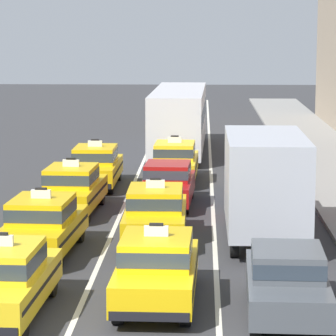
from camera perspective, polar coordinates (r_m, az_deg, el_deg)
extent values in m
cube|color=silver|center=(38.51, -2.02, -0.64)|extent=(0.14, 80.00, 0.01)
cube|color=silver|center=(38.41, 2.75, -0.67)|extent=(0.14, 80.00, 0.01)
cylinder|color=black|center=(22.09, -7.43, -7.24)|extent=(0.26, 0.65, 0.64)
cylinder|color=black|center=(19.25, -9.27, -9.77)|extent=(0.26, 0.65, 0.64)
cube|color=yellow|center=(20.73, -10.31, -7.40)|extent=(1.95, 4.56, 0.70)
cube|color=black|center=(20.72, -10.32, -7.27)|extent=(1.96, 4.20, 0.10)
cube|color=yellow|center=(20.41, -10.47, -5.72)|extent=(1.67, 2.15, 0.64)
cube|color=#2D3842|center=(20.41, -10.47, -5.72)|extent=(1.69, 2.17, 0.35)
cube|color=white|center=(20.30, -10.51, -4.52)|extent=(0.56, 0.14, 0.24)
cube|color=black|center=(20.27, -10.52, -4.11)|extent=(0.32, 0.12, 0.06)
cube|color=black|center=(22.86, -8.91, -6.46)|extent=(1.71, 0.20, 0.20)
cylinder|color=black|center=(27.67, -8.64, -3.93)|extent=(0.27, 0.65, 0.64)
cylinder|color=black|center=(27.36, -5.63, -4.02)|extent=(0.27, 0.65, 0.64)
cylinder|color=black|center=(24.80, -10.34, -5.50)|extent=(0.27, 0.65, 0.64)
cylinder|color=black|center=(24.45, -6.99, -5.63)|extent=(0.27, 0.65, 0.64)
cube|color=yellow|center=(25.97, -7.88, -3.98)|extent=(2.04, 4.59, 0.70)
cube|color=black|center=(25.96, -7.88, -3.87)|extent=(2.04, 4.23, 0.10)
cube|color=yellow|center=(25.69, -7.99, -2.60)|extent=(1.71, 2.18, 0.64)
cube|color=#2D3842|center=(25.69, -7.99, -2.60)|extent=(1.73, 2.20, 0.35)
cube|color=white|center=(25.60, -8.01, -1.63)|extent=(0.57, 0.15, 0.24)
cube|color=black|center=(25.58, -8.02, -1.30)|extent=(0.33, 0.13, 0.06)
cube|color=black|center=(28.13, -6.85, -3.47)|extent=(1.72, 0.23, 0.20)
cube|color=black|center=(23.95, -9.07, -5.74)|extent=(1.72, 0.23, 0.20)
cylinder|color=black|center=(33.15, -6.80, -1.73)|extent=(0.27, 0.65, 0.64)
cylinder|color=black|center=(32.89, -4.28, -1.78)|extent=(0.27, 0.65, 0.64)
cylinder|color=black|center=(30.22, -7.96, -2.81)|extent=(0.27, 0.65, 0.64)
cylinder|color=black|center=(29.93, -5.20, -2.87)|extent=(0.27, 0.65, 0.64)
cube|color=yellow|center=(31.47, -6.05, -1.65)|extent=(2.00, 4.58, 0.70)
cube|color=black|center=(31.46, -6.05, -1.56)|extent=(2.00, 4.22, 0.10)
cube|color=yellow|center=(31.21, -6.12, -0.49)|extent=(1.69, 2.17, 0.64)
cube|color=#2D3842|center=(31.21, -6.12, -0.49)|extent=(1.71, 2.19, 0.35)
cube|color=white|center=(31.14, -6.14, 0.31)|extent=(0.56, 0.14, 0.24)
cube|color=black|center=(31.11, -6.14, 0.58)|extent=(0.32, 0.12, 0.06)
cube|color=black|center=(33.65, -5.34, -1.37)|extent=(1.71, 0.22, 0.20)
cube|color=black|center=(29.39, -6.85, -2.92)|extent=(1.71, 0.22, 0.20)
cylinder|color=black|center=(38.10, -5.39, -0.29)|extent=(0.24, 0.64, 0.64)
cylinder|color=black|center=(37.93, -3.18, -0.31)|extent=(0.24, 0.64, 0.64)
cylinder|color=black|center=(35.12, -6.06, -1.11)|extent=(0.24, 0.64, 0.64)
cylinder|color=black|center=(34.93, -3.66, -1.13)|extent=(0.24, 0.64, 0.64)
cube|color=yellow|center=(36.46, -4.57, -0.15)|extent=(1.81, 4.50, 0.70)
cube|color=black|center=(36.45, -4.57, -0.07)|extent=(1.83, 4.15, 0.10)
cube|color=yellow|center=(36.21, -4.61, 0.86)|extent=(1.61, 2.10, 0.64)
cube|color=#2D3842|center=(36.21, -4.61, 0.86)|extent=(1.63, 2.12, 0.35)
cube|color=white|center=(36.15, -4.62, 1.55)|extent=(0.56, 0.12, 0.24)
cube|color=black|center=(36.13, -4.63, 1.78)|extent=(0.32, 0.11, 0.06)
cube|color=black|center=(38.66, -4.17, 0.01)|extent=(1.71, 0.14, 0.20)
cube|color=black|center=(34.34, -5.01, -1.15)|extent=(1.71, 0.14, 0.20)
cylinder|color=black|center=(22.92, -2.27, -6.57)|extent=(0.25, 0.65, 0.64)
cylinder|color=black|center=(22.82, 1.44, -6.63)|extent=(0.25, 0.65, 0.64)
cylinder|color=black|center=(20.01, -3.17, -8.92)|extent=(0.25, 0.65, 0.64)
cylinder|color=black|center=(19.90, 1.11, -9.02)|extent=(0.25, 0.65, 0.64)
cube|color=yellow|center=(21.30, -0.71, -6.81)|extent=(1.90, 4.54, 0.70)
cube|color=black|center=(21.28, -0.71, -6.68)|extent=(1.91, 4.18, 0.10)
cube|color=yellow|center=(20.98, -0.74, -5.16)|extent=(1.65, 2.14, 0.64)
cube|color=#2D3842|center=(20.98, -0.74, -5.16)|extent=(1.67, 2.16, 0.35)
cube|color=white|center=(20.87, -0.74, -3.99)|extent=(0.56, 0.13, 0.24)
cube|color=black|center=(20.84, -0.74, -3.59)|extent=(0.32, 0.12, 0.06)
cube|color=black|center=(23.49, -0.31, -5.92)|extent=(1.71, 0.18, 0.20)
cube|color=black|center=(19.27, -1.20, -9.32)|extent=(1.71, 0.18, 0.20)
cylinder|color=black|center=(28.92, -2.11, -3.26)|extent=(0.25, 0.64, 0.64)
cylinder|color=black|center=(28.86, 0.82, -3.29)|extent=(0.25, 0.64, 0.64)
cylinder|color=black|center=(25.95, -2.57, -4.71)|extent=(0.25, 0.64, 0.64)
cylinder|color=black|center=(25.88, 0.70, -4.74)|extent=(0.25, 0.64, 0.64)
cube|color=yellow|center=(27.31, -0.78, -3.25)|extent=(1.84, 4.51, 0.70)
cube|color=black|center=(27.30, -0.79, -3.14)|extent=(1.85, 4.15, 0.10)
cube|color=yellow|center=(27.03, -0.80, -1.93)|extent=(1.62, 2.11, 0.64)
cube|color=#2D3842|center=(27.03, -0.80, -1.93)|extent=(1.64, 2.13, 0.35)
cube|color=white|center=(26.95, -0.80, -1.01)|extent=(0.56, 0.12, 0.24)
cube|color=black|center=(26.92, -0.80, -0.69)|extent=(0.32, 0.11, 0.06)
cube|color=black|center=(29.52, -0.59, -2.80)|extent=(1.71, 0.15, 0.20)
cube|color=black|center=(25.22, -1.01, -4.87)|extent=(1.71, 0.15, 0.20)
cylinder|color=black|center=(34.05, -1.03, -1.38)|extent=(0.27, 0.65, 0.64)
cylinder|color=black|center=(33.94, 1.40, -1.41)|extent=(0.27, 0.65, 0.64)
cylinder|color=black|center=(31.28, -1.54, -2.32)|extent=(0.27, 0.65, 0.64)
cylinder|color=black|center=(31.16, 1.10, -2.36)|extent=(0.27, 0.65, 0.64)
cube|color=maroon|center=(32.53, -0.01, -1.28)|extent=(1.94, 4.37, 0.66)
cube|color=maroon|center=(32.33, -0.03, -0.21)|extent=(1.64, 1.96, 0.60)
cube|color=#2D3842|center=(32.33, -0.03, -0.21)|extent=(1.66, 1.98, 0.33)
cylinder|color=black|center=(39.11, -0.51, -0.01)|extent=(0.26, 0.65, 0.64)
cylinder|color=black|center=(39.03, 1.65, -0.03)|extent=(0.26, 0.65, 0.64)
cylinder|color=black|center=(36.10, -0.87, -0.78)|extent=(0.26, 0.65, 0.64)
cylinder|color=black|center=(36.01, 1.47, -0.80)|extent=(0.26, 0.65, 0.64)
cube|color=yellow|center=(37.50, 0.44, 0.14)|extent=(1.92, 4.55, 0.70)
cube|color=black|center=(37.49, 0.44, 0.21)|extent=(1.93, 4.19, 0.10)
cube|color=yellow|center=(37.25, 0.43, 1.12)|extent=(1.66, 2.14, 0.64)
cube|color=#2D3842|center=(37.25, 0.43, 1.12)|extent=(1.68, 2.16, 0.35)
cube|color=white|center=(37.19, 0.43, 1.79)|extent=(0.56, 0.13, 0.24)
cube|color=black|center=(37.17, 0.43, 2.02)|extent=(0.32, 0.12, 0.06)
cube|color=black|center=(39.72, 0.62, 0.28)|extent=(1.71, 0.19, 0.20)
cube|color=black|center=(35.36, 0.23, -0.82)|extent=(1.71, 0.19, 0.20)
cylinder|color=black|center=(49.51, -0.27, 1.91)|extent=(0.25, 0.64, 0.64)
cylinder|color=black|center=(49.42, 2.04, 1.89)|extent=(0.25, 0.64, 0.64)
cylinder|color=black|center=(42.86, -0.84, 0.79)|extent=(0.25, 0.64, 0.64)
cylinder|color=black|center=(42.76, 1.83, 0.77)|extent=(0.25, 0.64, 0.64)
cube|color=silver|center=(45.95, 0.71, 3.17)|extent=(2.73, 11.25, 2.90)
cube|color=#2D3842|center=(45.93, 0.71, 3.48)|extent=(2.74, 10.80, 0.84)
cube|color=black|center=(51.38, 1.00, 5.14)|extent=(2.13, 0.12, 0.36)
cylinder|color=black|center=(22.03, 5.37, -7.25)|extent=(0.26, 0.65, 0.64)
cylinder|color=black|center=(22.11, 9.14, -7.27)|extent=(0.26, 0.65, 0.64)
cylinder|color=black|center=(19.32, 5.54, -9.62)|extent=(0.26, 0.65, 0.64)
cylinder|color=black|center=(19.42, 9.86, -9.62)|extent=(0.26, 0.65, 0.64)
cube|color=#4C5156|center=(20.61, 7.49, -7.49)|extent=(1.90, 4.36, 0.66)
cube|color=#4C5156|center=(20.34, 7.54, -5.87)|extent=(1.62, 1.95, 0.60)
cube|color=#2D3842|center=(20.34, 7.54, -5.87)|extent=(1.64, 1.97, 0.33)
cylinder|color=black|center=(29.35, 3.96, -3.09)|extent=(0.24, 0.64, 0.64)
cylinder|color=black|center=(29.47, 7.66, -3.10)|extent=(0.24, 0.64, 0.64)
cylinder|color=black|center=(25.56, 4.21, -4.94)|extent=(0.24, 0.64, 0.64)
cylinder|color=black|center=(25.69, 8.47, -4.94)|extent=(0.24, 0.64, 0.64)
cube|color=maroon|center=(30.16, 5.73, -0.76)|extent=(2.10, 2.20, 2.10)
cube|color=#2D3842|center=(31.16, 5.63, 0.12)|extent=(1.93, 0.06, 0.76)
cube|color=#B2B7C1|center=(26.86, 6.16, -0.79)|extent=(2.31, 5.20, 2.70)
cylinder|color=black|center=(35.74, 4.26, -0.90)|extent=(0.26, 0.65, 0.64)
cylinder|color=black|center=(35.78, 6.57, -0.93)|extent=(0.26, 0.65, 0.64)
cylinder|color=black|center=(32.95, 4.29, -1.76)|extent=(0.26, 0.65, 0.64)
cylinder|color=black|center=(32.99, 6.80, -1.78)|extent=(0.26, 0.65, 0.64)
cube|color=navy|center=(34.30, 5.49, -0.78)|extent=(1.89, 4.35, 0.66)
cube|color=navy|center=(34.10, 5.51, 0.23)|extent=(1.62, 1.95, 0.60)
cube|color=#2D3842|center=(34.10, 5.51, 0.23)|extent=(1.64, 1.97, 0.33)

